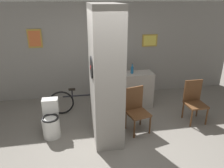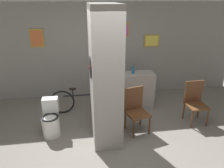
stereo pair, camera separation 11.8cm
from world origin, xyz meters
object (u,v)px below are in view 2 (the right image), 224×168
Objects in this scene: chair_by_doorway at (195,101)px; bicycle at (85,100)px; toilet at (51,120)px; chair_near_pillar at (136,108)px; bottle_tall at (133,70)px.

chair_by_doorway reaches higher than bicycle.
chair_near_pillar is (1.77, -0.10, 0.19)m from toilet.
toilet reaches higher than bicycle.
chair_near_pillar is at bearing -175.43° from chair_by_doorway.
toilet is 2.29m from bottle_tall.
toilet is 3.20m from chair_by_doorway.
bicycle is (-2.47, 0.80, -0.19)m from chair_by_doorway.
chair_near_pillar is 1.43m from bicycle.
chair_near_pillar reaches higher than toilet.
chair_near_pillar is 3.62× the size of bottle_tall.
bottle_tall is at bearing 142.08° from chair_by_doorway.
toilet is 0.44× the size of bicycle.
chair_near_pillar is at bearing -42.47° from bicycle.
bicycle is at bearing 123.15° from chair_near_pillar.
chair_by_doorway is at bearing 1.01° from toilet.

